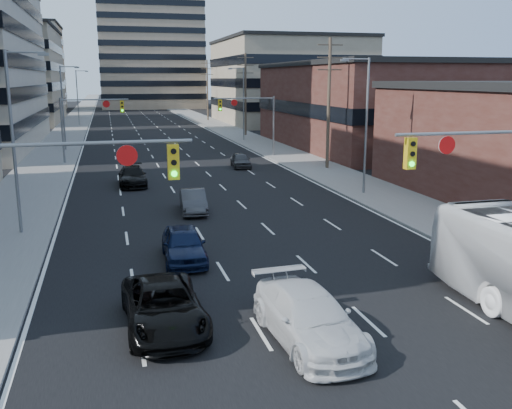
{
  "coord_description": "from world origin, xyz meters",
  "views": [
    {
      "loc": [
        -6.04,
        -9.7,
        7.69
      ],
      "look_at": [
        0.2,
        14.28,
        2.2
      ],
      "focal_mm": 40.0,
      "sensor_mm": 36.0,
      "label": 1
    }
  ],
  "objects": [
    {
      "name": "sedan_black_far",
      "position": [
        -4.45,
        32.38,
        0.7
      ],
      "size": [
        1.97,
        4.83,
        1.4
      ],
      "primitive_type": "imported",
      "rotation": [
        0.0,
        0.0,
        -0.0
      ],
      "color": "black",
      "rests_on": "ground"
    },
    {
      "name": "streetlight_right_far",
      "position": [
        10.34,
        60.0,
        5.05
      ],
      "size": [
        2.03,
        0.22,
        9.0
      ],
      "color": "slate",
      "rests_on": "ground"
    },
    {
      "name": "utility_pole_distant",
      "position": [
        12.2,
        96.0,
        5.78
      ],
      "size": [
        2.2,
        0.28,
        11.0
      ],
      "color": "#4C3D2D",
      "rests_on": "ground"
    },
    {
      "name": "sedan_grey_center",
      "position": [
        -1.4,
        22.73,
        0.66
      ],
      "size": [
        1.67,
        4.12,
        1.33
      ],
      "primitive_type": "imported",
      "rotation": [
        0.0,
        0.0,
        -0.07
      ],
      "color": "#353537",
      "rests_on": "ground"
    },
    {
      "name": "streetlight_left_mid",
      "position": [
        -10.34,
        55.0,
        5.05
      ],
      "size": [
        2.03,
        0.22,
        9.0
      ],
      "color": "slate",
      "rests_on": "ground"
    },
    {
      "name": "sidewalk_right",
      "position": [
        11.5,
        130.0,
        0.07
      ],
      "size": [
        5.0,
        300.0,
        0.15
      ],
      "primitive_type": "cube",
      "color": "slate",
      "rests_on": "ground"
    },
    {
      "name": "storefront_right_mid",
      "position": [
        24.0,
        50.0,
        4.5
      ],
      "size": [
        20.0,
        30.0,
        9.0
      ],
      "primitive_type": "cube",
      "color": "#472119",
      "rests_on": "ground"
    },
    {
      "name": "sedan_blue",
      "position": [
        -3.14,
        13.77,
        0.74
      ],
      "size": [
        1.94,
        4.44,
        1.49
      ],
      "primitive_type": "imported",
      "rotation": [
        0.0,
        0.0,
        -0.04
      ],
      "color": "#0C1532",
      "rests_on": "ground"
    },
    {
      "name": "road_surface",
      "position": [
        0.0,
        130.0,
        0.01
      ],
      "size": [
        18.0,
        300.0,
        0.02
      ],
      "primitive_type": "cube",
      "color": "black",
      "rests_on": "ground"
    },
    {
      "name": "bg_block_right",
      "position": [
        32.0,
        130.0,
        6.0
      ],
      "size": [
        22.0,
        22.0,
        12.0
      ],
      "primitive_type": "cube",
      "color": "gray",
      "rests_on": "ground"
    },
    {
      "name": "signal_near_right",
      "position": [
        7.45,
        8.0,
        4.33
      ],
      "size": [
        6.59,
        0.33,
        6.0
      ],
      "color": "slate",
      "rests_on": "ground"
    },
    {
      "name": "sedan_grey_right",
      "position": [
        5.2,
        38.93,
        0.65
      ],
      "size": [
        1.78,
        3.89,
        1.29
      ],
      "primitive_type": "imported",
      "rotation": [
        0.0,
        0.0,
        -0.07
      ],
      "color": "#39393C",
      "rests_on": "ground"
    },
    {
      "name": "utility_pole_midblock",
      "position": [
        12.2,
        66.0,
        5.78
      ],
      "size": [
        2.2,
        0.28,
        11.0
      ],
      "color": "#4C3D2D",
      "rests_on": "ground"
    },
    {
      "name": "office_right_far",
      "position": [
        25.0,
        88.0,
        7.0
      ],
      "size": [
        22.0,
        28.0,
        14.0
      ],
      "primitive_type": "cube",
      "color": "gray",
      "rests_on": "ground"
    },
    {
      "name": "utility_pole_block",
      "position": [
        12.2,
        36.0,
        5.78
      ],
      "size": [
        2.2,
        0.28,
        11.0
      ],
      "color": "#4C3D2D",
      "rests_on": "ground"
    },
    {
      "name": "signal_far_left",
      "position": [
        -7.68,
        45.0,
        4.3
      ],
      "size": [
        6.09,
        0.33,
        6.0
      ],
      "color": "slate",
      "rests_on": "ground"
    },
    {
      "name": "streetlight_left_far",
      "position": [
        -10.34,
        90.0,
        5.05
      ],
      "size": [
        2.03,
        0.22,
        9.0
      ],
      "color": "slate",
      "rests_on": "ground"
    },
    {
      "name": "streetlight_right_near",
      "position": [
        10.34,
        25.0,
        5.05
      ],
      "size": [
        2.03,
        0.22,
        9.0
      ],
      "color": "slate",
      "rests_on": "ground"
    },
    {
      "name": "signal_near_left",
      "position": [
        -7.45,
        8.0,
        4.33
      ],
      "size": [
        6.59,
        0.33,
        6.0
      ],
      "color": "slate",
      "rests_on": "ground"
    },
    {
      "name": "signal_far_right",
      "position": [
        7.68,
        45.0,
        4.3
      ],
      "size": [
        6.09,
        0.33,
        6.0
      ],
      "color": "slate",
      "rests_on": "ground"
    },
    {
      "name": "white_van",
      "position": [
        -0.56,
        5.16,
        0.78
      ],
      "size": [
        2.54,
        5.49,
        1.55
      ],
      "primitive_type": "imported",
      "rotation": [
        0.0,
        0.0,
        0.07
      ],
      "color": "silver",
      "rests_on": "ground"
    },
    {
      "name": "black_pickup",
      "position": [
        -4.63,
        7.2,
        0.72
      ],
      "size": [
        2.52,
        5.22,
        1.43
      ],
      "primitive_type": "imported",
      "rotation": [
        0.0,
        0.0,
        0.03
      ],
      "color": "black",
      "rests_on": "ground"
    },
    {
      "name": "bg_block_left",
      "position": [
        -28.0,
        140.0,
        10.0
      ],
      "size": [
        24.0,
        24.0,
        20.0
      ],
      "primitive_type": "cube",
      "color": "#ADA089",
      "rests_on": "ground"
    },
    {
      "name": "sidewalk_left",
      "position": [
        -11.5,
        130.0,
        0.07
      ],
      "size": [
        5.0,
        300.0,
        0.15
      ],
      "primitive_type": "cube",
      "color": "slate",
      "rests_on": "ground"
    },
    {
      "name": "streetlight_left_near",
      "position": [
        -10.34,
        20.0,
        5.05
      ],
      "size": [
        2.03,
        0.22,
        9.0
      ],
      "color": "slate",
      "rests_on": "ground"
    }
  ]
}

